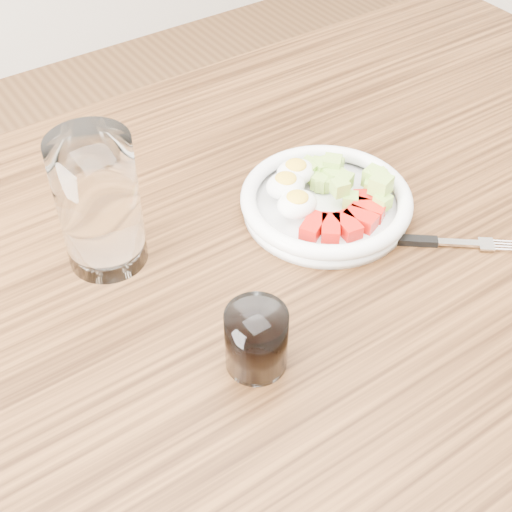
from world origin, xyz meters
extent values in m
cube|color=brown|center=(0.65, 0.35, 0.36)|extent=(0.07, 0.07, 0.73)
cube|color=brown|center=(0.00, 0.00, 0.75)|extent=(1.50, 0.90, 0.04)
cylinder|color=white|center=(0.12, 0.05, 0.78)|extent=(0.21, 0.21, 0.01)
torus|color=white|center=(0.12, 0.05, 0.79)|extent=(0.21, 0.21, 0.02)
cube|color=red|center=(0.08, 0.02, 0.79)|extent=(0.04, 0.04, 0.02)
cube|color=red|center=(0.10, 0.01, 0.79)|extent=(0.04, 0.04, 0.02)
cube|color=red|center=(0.11, 0.00, 0.79)|extent=(0.03, 0.04, 0.02)
cube|color=red|center=(0.14, 0.00, 0.79)|extent=(0.03, 0.04, 0.02)
cube|color=red|center=(0.15, 0.01, 0.79)|extent=(0.04, 0.04, 0.02)
cube|color=red|center=(0.17, 0.02, 0.79)|extent=(0.04, 0.04, 0.02)
ellipsoid|color=white|center=(0.09, 0.09, 0.80)|extent=(0.05, 0.04, 0.03)
ellipsoid|color=yellow|center=(0.09, 0.09, 0.81)|extent=(0.03, 0.03, 0.01)
ellipsoid|color=white|center=(0.12, 0.11, 0.80)|extent=(0.05, 0.04, 0.03)
ellipsoid|color=yellow|center=(0.12, 0.11, 0.81)|extent=(0.03, 0.03, 0.01)
ellipsoid|color=white|center=(0.08, 0.05, 0.80)|extent=(0.05, 0.04, 0.03)
ellipsoid|color=yellow|center=(0.08, 0.05, 0.81)|extent=(0.03, 0.03, 0.01)
cube|color=#A1C54C|center=(0.16, 0.09, 0.81)|extent=(0.03, 0.03, 0.02)
cube|color=#A1C54C|center=(0.14, 0.11, 0.80)|extent=(0.03, 0.03, 0.02)
cube|color=#A1C54C|center=(0.18, 0.02, 0.81)|extent=(0.03, 0.03, 0.02)
cube|color=#A1C54C|center=(0.19, 0.04, 0.80)|extent=(0.03, 0.03, 0.02)
cube|color=#A1C54C|center=(0.18, 0.03, 0.79)|extent=(0.03, 0.03, 0.02)
cube|color=#A1C54C|center=(0.14, 0.10, 0.79)|extent=(0.02, 0.02, 0.02)
cube|color=#A1C54C|center=(0.17, 0.10, 0.79)|extent=(0.03, 0.03, 0.02)
cube|color=#A1C54C|center=(0.16, 0.11, 0.79)|extent=(0.03, 0.03, 0.02)
cube|color=#A1C54C|center=(0.15, 0.03, 0.79)|extent=(0.03, 0.03, 0.02)
cube|color=#A1C54C|center=(0.14, 0.08, 0.79)|extent=(0.03, 0.03, 0.02)
cube|color=#A1C54C|center=(0.16, 0.06, 0.80)|extent=(0.03, 0.03, 0.02)
cube|color=#A1C54C|center=(0.14, 0.08, 0.79)|extent=(0.03, 0.03, 0.02)
cube|color=#A1C54C|center=(0.15, 0.10, 0.80)|extent=(0.03, 0.03, 0.02)
cube|color=#A1C54C|center=(0.17, 0.00, 0.80)|extent=(0.02, 0.02, 0.02)
cube|color=#A1C54C|center=(0.16, 0.08, 0.80)|extent=(0.02, 0.02, 0.02)
cube|color=#A1C54C|center=(0.19, 0.03, 0.81)|extent=(0.03, 0.03, 0.02)
cube|color=#A1C54C|center=(0.14, 0.04, 0.81)|extent=(0.02, 0.02, 0.02)
cube|color=#A1C54C|center=(0.18, 0.03, 0.79)|extent=(0.02, 0.02, 0.02)
cube|color=black|center=(0.16, -0.04, 0.77)|extent=(0.08, 0.07, 0.01)
cube|color=silver|center=(0.22, -0.09, 0.77)|extent=(0.05, 0.04, 0.00)
cube|color=silver|center=(0.24, -0.11, 0.77)|extent=(0.03, 0.03, 0.00)
cylinder|color=silver|center=(0.26, -0.13, 0.77)|extent=(0.03, 0.02, 0.00)
cylinder|color=silver|center=(0.26, -0.12, 0.77)|extent=(0.03, 0.02, 0.00)
cylinder|color=silver|center=(0.27, -0.12, 0.77)|extent=(0.03, 0.02, 0.00)
cylinder|color=silver|center=(0.27, -0.12, 0.77)|extent=(0.03, 0.02, 0.00)
cylinder|color=white|center=(-0.14, 0.13, 0.85)|extent=(0.09, 0.09, 0.16)
cylinder|color=white|center=(-0.08, -0.09, 0.81)|extent=(0.06, 0.06, 0.07)
cylinder|color=black|center=(-0.08, -0.09, 0.80)|extent=(0.06, 0.06, 0.06)
camera|label=1|loc=(-0.33, -0.46, 1.35)|focal=50.00mm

